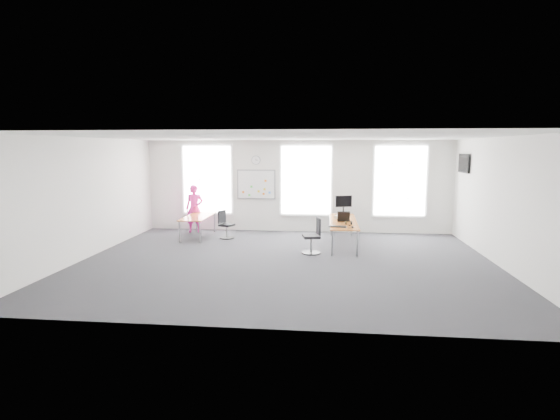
# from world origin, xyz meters

# --- Properties ---
(floor) EXTENTS (10.00, 10.00, 0.00)m
(floor) POSITION_xyz_m (0.00, 0.00, 0.00)
(floor) COLOR #242429
(floor) RESTS_ON ground
(ceiling) EXTENTS (10.00, 10.00, 0.00)m
(ceiling) POSITION_xyz_m (0.00, 0.00, 3.00)
(ceiling) COLOR white
(ceiling) RESTS_ON ground
(wall_back) EXTENTS (10.00, 0.00, 10.00)m
(wall_back) POSITION_xyz_m (0.00, 4.00, 1.50)
(wall_back) COLOR white
(wall_back) RESTS_ON ground
(wall_front) EXTENTS (10.00, 0.00, 10.00)m
(wall_front) POSITION_xyz_m (0.00, -4.00, 1.50)
(wall_front) COLOR white
(wall_front) RESTS_ON ground
(wall_left) EXTENTS (0.00, 10.00, 10.00)m
(wall_left) POSITION_xyz_m (-5.00, 0.00, 1.50)
(wall_left) COLOR white
(wall_left) RESTS_ON ground
(wall_right) EXTENTS (0.00, 10.00, 10.00)m
(wall_right) POSITION_xyz_m (5.00, 0.00, 1.50)
(wall_right) COLOR white
(wall_right) RESTS_ON ground
(window_left) EXTENTS (1.60, 0.06, 2.20)m
(window_left) POSITION_xyz_m (-3.00, 3.97, 1.70)
(window_left) COLOR white
(window_left) RESTS_ON wall_back
(window_mid) EXTENTS (1.60, 0.06, 2.20)m
(window_mid) POSITION_xyz_m (0.30, 3.97, 1.70)
(window_mid) COLOR white
(window_mid) RESTS_ON wall_back
(window_right) EXTENTS (1.60, 0.06, 2.20)m
(window_right) POSITION_xyz_m (3.30, 3.97, 1.70)
(window_right) COLOR white
(window_right) RESTS_ON wall_back
(desk_right) EXTENTS (0.76, 2.84, 0.69)m
(desk_right) POSITION_xyz_m (1.45, 2.08, 0.65)
(desk_right) COLOR #C56E31
(desk_right) RESTS_ON ground
(desk_left) EXTENTS (0.73, 1.81, 0.66)m
(desk_left) POSITION_xyz_m (-2.98, 2.69, 0.61)
(desk_left) COLOR #C56E31
(desk_left) RESTS_ON ground
(chair_right) EXTENTS (0.51, 0.50, 0.94)m
(chair_right) POSITION_xyz_m (0.64, 0.95, 0.41)
(chair_right) COLOR black
(chair_right) RESTS_ON ground
(chair_left) EXTENTS (0.50, 0.50, 0.85)m
(chair_left) POSITION_xyz_m (-2.10, 2.65, 0.37)
(chair_left) COLOR black
(chair_left) RESTS_ON ground
(person) EXTENTS (0.63, 0.47, 1.56)m
(person) POSITION_xyz_m (-3.33, 3.51, 0.78)
(person) COLOR #EE269A
(person) RESTS_ON ground
(whiteboard) EXTENTS (1.20, 0.03, 0.90)m
(whiteboard) POSITION_xyz_m (-1.35, 3.97, 1.55)
(whiteboard) COLOR white
(whiteboard) RESTS_ON wall_back
(wall_clock) EXTENTS (0.30, 0.04, 0.30)m
(wall_clock) POSITION_xyz_m (-1.35, 3.97, 2.35)
(wall_clock) COLOR gray
(wall_clock) RESTS_ON wall_back
(tv) EXTENTS (0.06, 0.90, 0.55)m
(tv) POSITION_xyz_m (4.95, 3.00, 2.30)
(tv) COLOR black
(tv) RESTS_ON wall_right
(keyboard) EXTENTS (0.48, 0.27, 0.02)m
(keyboard) POSITION_xyz_m (1.27, 1.05, 0.70)
(keyboard) COLOR black
(keyboard) RESTS_ON desk_right
(mouse) EXTENTS (0.08, 0.12, 0.04)m
(mouse) POSITION_xyz_m (1.65, 0.95, 0.71)
(mouse) COLOR black
(mouse) RESTS_ON desk_right
(lens_cap) EXTENTS (0.07, 0.07, 0.01)m
(lens_cap) POSITION_xyz_m (1.59, 1.33, 0.70)
(lens_cap) COLOR black
(lens_cap) RESTS_ON desk_right
(headphones) EXTENTS (0.19, 0.10, 0.11)m
(headphones) POSITION_xyz_m (1.57, 1.47, 0.74)
(headphones) COLOR black
(headphones) RESTS_ON desk_right
(laptop_sleeve) EXTENTS (0.35, 0.21, 0.28)m
(laptop_sleeve) POSITION_xyz_m (1.45, 1.91, 0.83)
(laptop_sleeve) COLOR black
(laptop_sleeve) RESTS_ON desk_right
(paper_stack) EXTENTS (0.34, 0.29, 0.10)m
(paper_stack) POSITION_xyz_m (1.37, 2.44, 0.74)
(paper_stack) COLOR beige
(paper_stack) RESTS_ON desk_right
(monitor) EXTENTS (0.52, 0.22, 0.59)m
(monitor) POSITION_xyz_m (1.50, 3.29, 1.05)
(monitor) COLOR black
(monitor) RESTS_ON desk_right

